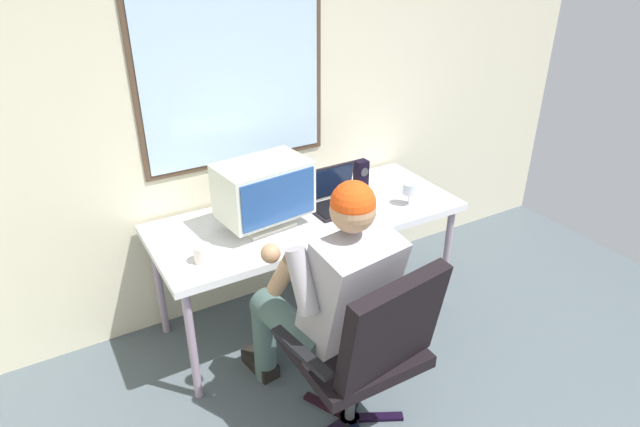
{
  "coord_description": "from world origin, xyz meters",
  "views": [
    {
      "loc": [
        -1.32,
        -0.1,
        2.17
      ],
      "look_at": [
        -0.16,
        1.9,
        0.95
      ],
      "focal_mm": 30.75,
      "sensor_mm": 36.0,
      "label": 1
    }
  ],
  "objects": [
    {
      "name": "office_chair",
      "position": [
        -0.21,
        1.39,
        0.57
      ],
      "size": [
        0.67,
        0.61,
        0.97
      ],
      "color": "black",
      "rests_on": "ground"
    },
    {
      "name": "wall_rear",
      "position": [
        -0.01,
        2.73,
        1.29
      ],
      "size": [
        4.68,
        0.08,
        2.56
      ],
      "color": "beige",
      "rests_on": "ground"
    },
    {
      "name": "person_seated",
      "position": [
        -0.25,
        1.66,
        0.67
      ],
      "size": [
        0.57,
        0.87,
        1.28
      ],
      "color": "#415753",
      "rests_on": "ground"
    },
    {
      "name": "desk_speaker",
      "position": [
        0.46,
        2.46,
        0.81
      ],
      "size": [
        0.08,
        0.07,
        0.18
      ],
      "color": "black",
      "rests_on": "desk"
    },
    {
      "name": "coffee_mug",
      "position": [
        -0.68,
        2.14,
        0.76
      ],
      "size": [
        0.09,
        0.09,
        0.09
      ],
      "color": "silver",
      "rests_on": "desk"
    },
    {
      "name": "wine_glass",
      "position": [
        0.57,
        2.13,
        0.81
      ],
      "size": [
        0.08,
        0.08,
        0.14
      ],
      "color": "silver",
      "rests_on": "desk"
    },
    {
      "name": "crt_monitor",
      "position": [
        -0.27,
        2.31,
        0.93
      ],
      "size": [
        0.5,
        0.35,
        0.37
      ],
      "color": "beige",
      "rests_on": "desk"
    },
    {
      "name": "laptop",
      "position": [
        0.19,
        2.34,
        0.77
      ],
      "size": [
        0.34,
        0.27,
        0.22
      ],
      "color": "black",
      "rests_on": "desk"
    },
    {
      "name": "desk",
      "position": [
        0.0,
        2.31,
        0.66
      ],
      "size": [
        1.77,
        0.71,
        0.71
      ],
      "color": "gray",
      "rests_on": "ground"
    }
  ]
}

